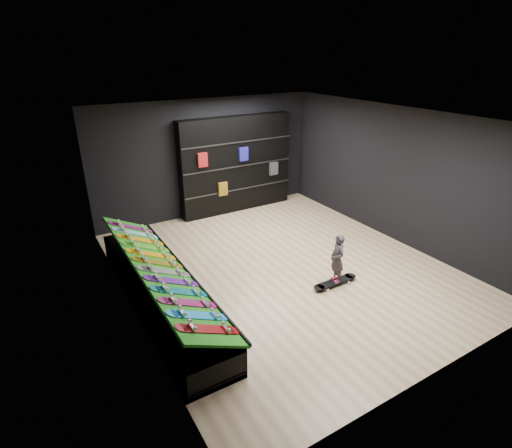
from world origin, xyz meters
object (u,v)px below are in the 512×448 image
child (337,268)px  back_shelving (236,165)px  floor_skateboard (335,283)px  display_rack (160,292)px

child → back_shelving: bearing=-169.6°
back_shelving → floor_skateboard: back_shelving is taller
display_rack → back_shelving: 4.79m
display_rack → back_shelving: bearing=45.2°
floor_skateboard → display_rack: bearing=159.8°
back_shelving → child: back_shelving is taller
display_rack → child: (3.02, -1.09, 0.13)m
display_rack → child: child is taller
child → display_rack: bearing=-95.8°
display_rack → back_shelving: back_shelving is taller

